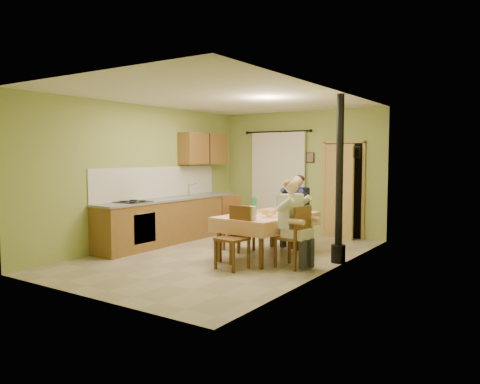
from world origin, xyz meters
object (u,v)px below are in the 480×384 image
Objects in this scene: chair_near at (233,251)px; man_right at (292,213)px; chair_far at (296,233)px; chair_right at (293,250)px; dining_table at (267,236)px; stove_flue at (339,202)px; chair_left at (238,235)px; man_far at (297,203)px.

chair_near is 0.72× the size of man_right.
chair_right is (0.70, -1.49, -0.00)m from chair_far.
dining_table is 0.70× the size of stove_flue.
stove_flue is (1.97, 0.08, 0.73)m from chair_left.
stove_flue is at bearing 16.83° from dining_table.
dining_table is 1.17m from man_far.
chair_left is 0.37× the size of stove_flue.
dining_table is at bearing 67.01° from chair_right.
chair_left is at bearing -177.57° from stove_flue.
stove_flue is at bearing -24.94° from man_right.
dining_table is at bearing 87.41° from chair_left.
dining_table is 0.87m from chair_right.
man_far is at bearing 149.21° from chair_left.
dining_table is 0.99m from man_right.
chair_right is 1.64m from chair_left.
chair_right is 1.14m from stove_flue.
dining_table is at bearing -78.55° from chair_far.
chair_left is at bearing -119.64° from man_far.
chair_far is at bearing -90.00° from man_far.
stove_flue reaches higher than chair_far.
chair_far is 1.02× the size of chair_right.
dining_table is 1.05m from chair_far.
dining_table is 1.90× the size of chair_left.
man_far reaches higher than chair_near.
man_right is (-0.01, 0.00, 0.59)m from chair_right.
chair_far reaches higher than chair_right.
chair_left is 1.31m from man_far.
chair_left is 2.11m from stove_flue.
chair_far is 1.57m from stove_flue.
stove_flue reaches higher than man_right.
man_far is at bearing 90.77° from dining_table.
chair_far is 1.74m from man_right.
chair_near is 0.97× the size of chair_left.
chair_near is at bearing -87.43° from dining_table.
chair_near is 0.96m from chair_right.
chair_left is at bearing 74.45° from man_right.
chair_near is (-0.06, -2.09, -0.00)m from chair_far.
man_far reaches higher than chair_right.
dining_table is 1.94× the size of chair_right.
chair_far is 0.74× the size of man_right.
chair_far is 0.37× the size of stove_flue.
chair_far is 0.59m from man_far.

